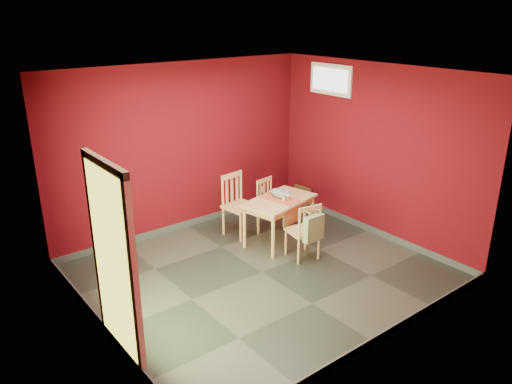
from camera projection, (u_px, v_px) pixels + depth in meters
ground at (262, 272)px, 6.92m from camera, size 4.50×4.50×0.00m
room_shell at (262, 269)px, 6.90m from camera, size 4.50×4.50×4.50m
doorway at (112, 257)px, 4.95m from camera, size 0.06×1.01×2.13m
window at (330, 80)px, 8.13m from camera, size 0.05×0.90×0.50m
outlet_plate at (262, 189)px, 9.21m from camera, size 0.08×0.02×0.12m
dining_table at (279, 204)px, 7.63m from camera, size 1.25×0.89×0.71m
table_runner at (284, 204)px, 7.55m from camera, size 0.41×0.66×0.31m
chair_far_left at (239, 204)px, 7.95m from camera, size 0.52×0.52×1.00m
chair_far_right at (270, 203)px, 8.25m from camera, size 0.43×0.43×0.82m
chair_near at (304, 230)px, 7.17m from camera, size 0.47×0.47×0.86m
tote_bag at (314, 228)px, 6.96m from camera, size 0.32×0.19×0.45m
cat at (279, 192)px, 7.64m from camera, size 0.32×0.43×0.19m
picture_frame at (304, 196)px, 9.22m from camera, size 0.17×0.39×0.38m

